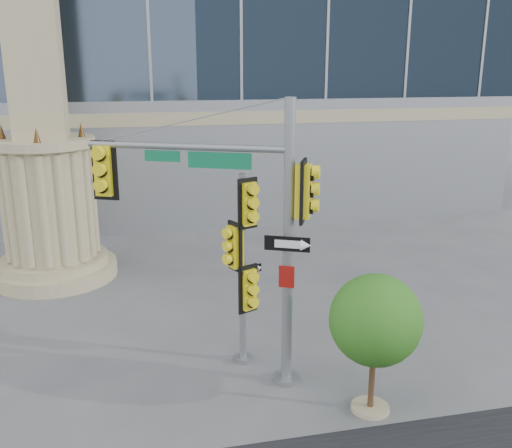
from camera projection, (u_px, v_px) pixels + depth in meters
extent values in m
plane|color=#545456|center=(274.00, 387.00, 13.84)|extent=(120.00, 120.00, 0.00)
cylinder|color=tan|center=(56.00, 270.00, 20.97)|extent=(4.40, 4.40, 0.50)
cylinder|color=tan|center=(55.00, 260.00, 20.86)|extent=(3.80, 3.80, 0.30)
cylinder|color=tan|center=(49.00, 203.00, 20.28)|extent=(3.00, 3.00, 4.00)
cylinder|color=tan|center=(43.00, 142.00, 19.70)|extent=(3.50, 3.50, 0.30)
cone|color=#472D14|center=(81.00, 130.00, 19.87)|extent=(0.24, 0.24, 0.50)
cone|color=#472D14|center=(2.00, 132.00, 19.32)|extent=(0.24, 0.24, 0.50)
cylinder|color=slate|center=(286.00, 378.00, 14.07)|extent=(0.64, 0.64, 0.14)
cylinder|color=slate|center=(288.00, 249.00, 13.16)|extent=(0.25, 0.25, 6.88)
cylinder|color=slate|center=(186.00, 147.00, 13.04)|extent=(4.43, 2.18, 0.16)
cube|color=#0D6F42|center=(220.00, 161.00, 12.93)|extent=(1.37, 0.67, 0.37)
cube|color=yellow|center=(105.00, 170.00, 13.63)|extent=(0.71, 0.56, 1.43)
cube|color=yellow|center=(303.00, 191.00, 12.72)|extent=(0.56, 0.71, 1.43)
cube|color=black|center=(287.00, 244.00, 12.96)|extent=(0.97, 0.48, 0.34)
cube|color=maroon|center=(287.00, 277.00, 13.18)|extent=(0.35, 0.19, 0.53)
cylinder|color=slate|center=(243.00, 359.00, 15.04)|extent=(0.48, 0.48, 0.12)
cylinder|color=slate|center=(243.00, 271.00, 14.38)|extent=(0.18, 0.18, 5.02)
cube|color=yellow|center=(248.00, 204.00, 13.72)|extent=(0.62, 0.48, 1.25)
cube|color=yellow|center=(235.00, 247.00, 14.06)|extent=(0.48, 0.62, 1.25)
cube|color=yellow|center=(248.00, 289.00, 14.31)|extent=(0.62, 0.48, 1.25)
cube|color=black|center=(251.00, 269.00, 14.37)|extent=(0.58, 0.28, 0.20)
cylinder|color=tan|center=(370.00, 408.00, 12.91)|extent=(0.87, 0.87, 0.10)
cylinder|color=#382314|center=(372.00, 375.00, 12.69)|extent=(0.13, 0.13, 1.73)
sphere|color=#2B6617|center=(375.00, 320.00, 12.33)|extent=(2.02, 2.02, 2.02)
sphere|color=#2B6617|center=(388.00, 325.00, 12.72)|extent=(1.25, 1.25, 1.25)
sphere|color=#2B6617|center=(365.00, 337.00, 12.09)|extent=(1.06, 1.06, 1.06)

